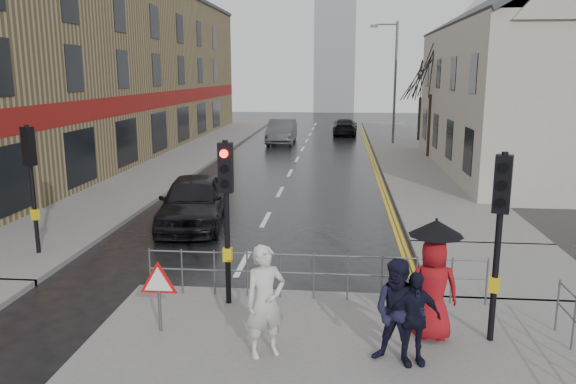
% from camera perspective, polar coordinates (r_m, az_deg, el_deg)
% --- Properties ---
extents(ground, '(120.00, 120.00, 0.00)m').
position_cam_1_polar(ground, '(11.90, -7.18, -12.04)').
color(ground, black).
rests_on(ground, ground).
extents(left_pavement, '(4.00, 44.00, 0.14)m').
position_cam_1_polar(left_pavement, '(35.09, -9.48, 4.05)').
color(left_pavement, '#605E5B').
rests_on(left_pavement, ground).
extents(right_pavement, '(4.00, 40.00, 0.14)m').
position_cam_1_polar(right_pavement, '(36.13, 11.80, 4.19)').
color(right_pavement, '#605E5B').
rests_on(right_pavement, ground).
extents(pavement_bridge_right, '(4.00, 4.20, 0.14)m').
position_cam_1_polar(pavement_bridge_right, '(14.96, 20.93, -7.37)').
color(pavement_bridge_right, '#605E5B').
rests_on(pavement_bridge_right, ground).
extents(building_left_terrace, '(8.00, 42.00, 10.00)m').
position_cam_1_polar(building_left_terrace, '(35.66, -18.94, 11.66)').
color(building_left_terrace, olive).
rests_on(building_left_terrace, ground).
extents(building_right_cream, '(9.00, 16.40, 10.10)m').
position_cam_1_polar(building_right_cream, '(30.14, 24.31, 10.88)').
color(building_right_cream, '#B4AB9D').
rests_on(building_right_cream, ground).
extents(church_tower, '(5.00, 5.00, 18.00)m').
position_cam_1_polar(church_tower, '(72.72, 4.80, 15.26)').
color(church_tower, gray).
rests_on(church_tower, ground).
extents(traffic_signal_near_left, '(0.28, 0.27, 3.40)m').
position_cam_1_polar(traffic_signal_near_left, '(11.27, -6.30, -0.20)').
color(traffic_signal_near_left, black).
rests_on(traffic_signal_near_left, near_pavement).
extents(traffic_signal_near_right, '(0.34, 0.33, 3.40)m').
position_cam_1_polar(traffic_signal_near_right, '(10.25, 20.74, -2.16)').
color(traffic_signal_near_right, black).
rests_on(traffic_signal_near_right, near_pavement).
extents(traffic_signal_far_left, '(0.34, 0.33, 3.40)m').
position_cam_1_polar(traffic_signal_far_left, '(15.93, -24.68, 2.35)').
color(traffic_signal_far_left, black).
rests_on(traffic_signal_far_left, left_pavement).
extents(guard_railing_front, '(7.14, 0.04, 1.00)m').
position_cam_1_polar(guard_railing_front, '(11.89, 2.64, -7.52)').
color(guard_railing_front, '#595B5E').
rests_on(guard_railing_front, near_pavement).
extents(warning_sign, '(0.80, 0.07, 1.35)m').
position_cam_1_polar(warning_sign, '(10.63, -13.02, -9.18)').
color(warning_sign, '#595B5E').
rests_on(warning_sign, near_pavement).
extents(street_lamp, '(1.83, 0.25, 8.00)m').
position_cam_1_polar(street_lamp, '(38.74, 10.59, 11.63)').
color(street_lamp, '#595B5E').
rests_on(street_lamp, right_pavement).
extents(tree_near, '(2.40, 2.40, 6.58)m').
position_cam_1_polar(tree_near, '(32.98, 14.52, 12.17)').
color(tree_near, '#2F231A').
rests_on(tree_near, right_pavement).
extents(tree_far, '(2.40, 2.40, 5.64)m').
position_cam_1_polar(tree_far, '(40.97, 13.42, 11.13)').
color(tree_far, '#2F231A').
rests_on(tree_far, right_pavement).
extents(pedestrian_a, '(0.84, 0.75, 1.93)m').
position_cam_1_polar(pedestrian_a, '(9.51, -2.32, -11.05)').
color(pedestrian_a, beige).
rests_on(pedestrian_a, near_pavement).
extents(pedestrian_b, '(1.05, 0.94, 1.79)m').
position_cam_1_polar(pedestrian_b, '(9.44, 11.21, -11.94)').
color(pedestrian_b, black).
rests_on(pedestrian_b, near_pavement).
extents(pedestrian_with_umbrella, '(0.96, 0.96, 2.20)m').
position_cam_1_polar(pedestrian_with_umbrella, '(10.34, 14.56, -8.33)').
color(pedestrian_with_umbrella, maroon).
rests_on(pedestrian_with_umbrella, near_pavement).
extents(pedestrian_d, '(0.99, 0.59, 1.58)m').
position_cam_1_polar(pedestrian_d, '(9.55, 12.60, -12.39)').
color(pedestrian_d, black).
rests_on(pedestrian_d, near_pavement).
extents(car_parked, '(2.48, 4.99, 1.63)m').
position_cam_1_polar(car_parked, '(18.16, -9.62, -0.93)').
color(car_parked, black).
rests_on(car_parked, ground).
extents(car_mid, '(1.78, 5.06, 1.67)m').
position_cam_1_polar(car_mid, '(39.27, -0.64, 6.17)').
color(car_mid, '#3C3D41').
rests_on(car_mid, ground).
extents(car_far, '(1.99, 4.57, 1.31)m').
position_cam_1_polar(car_far, '(44.89, 5.83, 6.61)').
color(car_far, black).
rests_on(car_far, ground).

